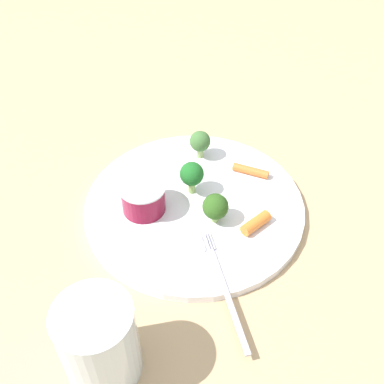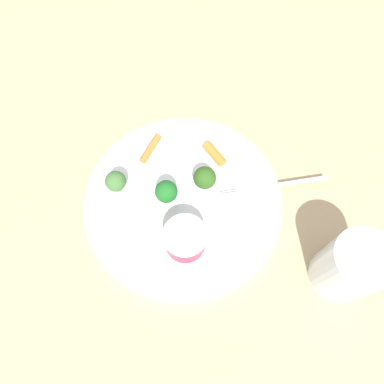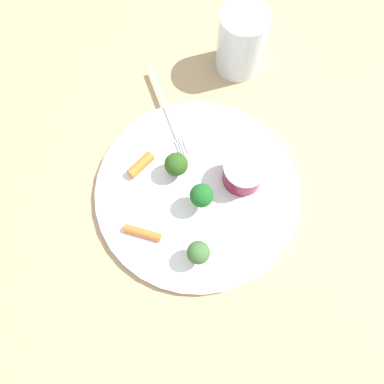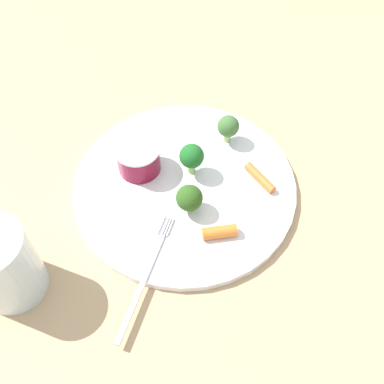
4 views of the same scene
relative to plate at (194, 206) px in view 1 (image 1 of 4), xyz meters
name	(u,v)px [view 1 (image 1 of 4)]	position (x,y,z in m)	size (l,w,h in m)	color
ground_plane	(194,209)	(0.00, 0.00, -0.01)	(2.40, 2.40, 0.00)	tan
plate	(194,206)	(0.00, 0.00, 0.00)	(0.31, 0.31, 0.01)	white
sauce_cup	(143,198)	(0.00, 0.07, 0.03)	(0.06, 0.06, 0.04)	maroon
broccoli_floret_0	(215,207)	(-0.04, -0.02, 0.03)	(0.03, 0.03, 0.04)	#99C16C
broccoli_floret_1	(190,175)	(0.02, 0.00, 0.04)	(0.03, 0.03, 0.05)	#90BA62
broccoli_floret_2	(200,142)	(0.10, -0.02, 0.03)	(0.03, 0.03, 0.05)	#9BBC70
carrot_stick_0	(251,171)	(0.05, -0.09, 0.01)	(0.01, 0.01, 0.05)	orange
carrot_stick_1	(256,223)	(-0.06, -0.07, 0.01)	(0.02, 0.02, 0.04)	orange
fork	(224,286)	(-0.14, -0.01, 0.01)	(0.17, 0.03, 0.00)	#B6B3C6
drinking_glass	(99,342)	(-0.21, 0.13, 0.05)	(0.08, 0.08, 0.11)	silver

